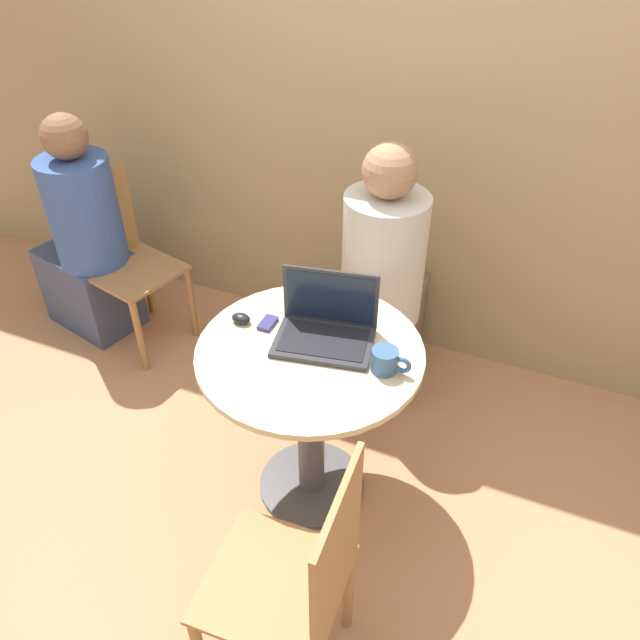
# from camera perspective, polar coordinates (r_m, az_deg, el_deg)

# --- Properties ---
(ground_plane) EXTENTS (12.00, 12.00, 0.00)m
(ground_plane) POSITION_cam_1_polar(r_m,az_deg,el_deg) (2.76, -0.77, -14.80)
(ground_plane) COLOR tan
(back_wall) EXTENTS (7.00, 0.05, 2.60)m
(back_wall) POSITION_cam_1_polar(r_m,az_deg,el_deg) (2.90, 8.59, 19.39)
(back_wall) COLOR tan
(back_wall) RESTS_ON ground_plane
(round_table) EXTENTS (0.82, 0.82, 0.76)m
(round_table) POSITION_cam_1_polar(r_m,az_deg,el_deg) (2.36, -0.88, -6.76)
(round_table) COLOR #4C4C51
(round_table) RESTS_ON ground_plane
(laptop) EXTENTS (0.38, 0.29, 0.24)m
(laptop) POSITION_cam_1_polar(r_m,az_deg,el_deg) (2.22, 0.55, -0.62)
(laptop) COLOR #2D2D33
(laptop) RESTS_ON round_table
(cell_phone) EXTENTS (0.05, 0.09, 0.02)m
(cell_phone) POSITION_cam_1_polar(r_m,az_deg,el_deg) (2.32, -4.80, -0.29)
(cell_phone) COLOR navy
(cell_phone) RESTS_ON round_table
(computer_mouse) EXTENTS (0.07, 0.05, 0.04)m
(computer_mouse) POSITION_cam_1_polar(r_m,az_deg,el_deg) (2.33, -7.23, 0.14)
(computer_mouse) COLOR black
(computer_mouse) RESTS_ON round_table
(coffee_cup) EXTENTS (0.14, 0.09, 0.08)m
(coffee_cup) POSITION_cam_1_polar(r_m,az_deg,el_deg) (2.11, 6.04, -3.76)
(coffee_cup) COLOR #335684
(coffee_cup) RESTS_ON round_table
(chair_empty) EXTENTS (0.42, 0.42, 0.95)m
(chair_empty) POSITION_cam_1_polar(r_m,az_deg,el_deg) (1.95, -2.08, -23.03)
(chair_empty) COLOR #9E7042
(chair_empty) RESTS_ON ground_plane
(person_seated) EXTENTS (0.39, 0.58, 1.27)m
(person_seated) POSITION_cam_1_polar(r_m,az_deg,el_deg) (2.90, 5.82, 2.51)
(person_seated) COLOR brown
(person_seated) RESTS_ON ground_plane
(chair_background) EXTENTS (0.48, 0.48, 0.92)m
(chair_background) POSITION_cam_1_polar(r_m,az_deg,el_deg) (3.36, -17.35, 5.06)
(chair_background) COLOR #9E7042
(chair_background) RESTS_ON ground_plane
(person_background) EXTENTS (0.56, 0.43, 1.22)m
(person_background) POSITION_cam_1_polar(r_m,az_deg,el_deg) (3.49, -20.59, 6.31)
(person_background) COLOR #3D4766
(person_background) RESTS_ON ground_plane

